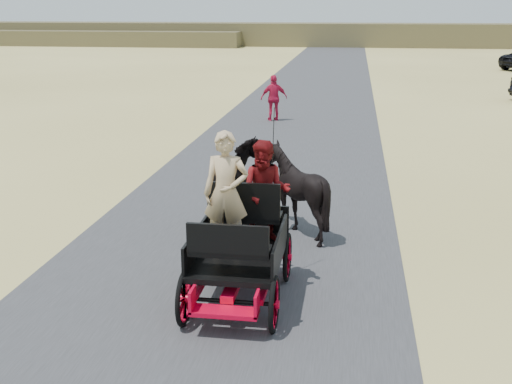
# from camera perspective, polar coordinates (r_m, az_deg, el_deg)

# --- Properties ---
(ground) EXTENTS (140.00, 140.00, 0.00)m
(ground) POSITION_cam_1_polar(r_m,az_deg,el_deg) (11.04, -2.77, -6.21)
(ground) COLOR tan
(road) EXTENTS (6.00, 140.00, 0.01)m
(road) POSITION_cam_1_polar(r_m,az_deg,el_deg) (11.04, -2.77, -6.19)
(road) COLOR #38383A
(road) RESTS_ON ground
(ridge_far) EXTENTS (140.00, 6.00, 2.40)m
(ridge_far) POSITION_cam_1_polar(r_m,az_deg,el_deg) (72.09, 7.22, 13.71)
(ridge_far) COLOR brown
(ridge_far) RESTS_ON ground
(ridge_near) EXTENTS (40.00, 4.00, 1.60)m
(ridge_near) POSITION_cam_1_polar(r_m,az_deg,el_deg) (75.25, -17.01, 12.95)
(ridge_near) COLOR brown
(ridge_near) RESTS_ON ground
(carriage) EXTENTS (1.30, 2.40, 0.72)m
(carriage) POSITION_cam_1_polar(r_m,az_deg,el_deg) (9.58, -1.45, -7.49)
(carriage) COLOR black
(carriage) RESTS_ON ground
(horse_left) EXTENTS (0.91, 2.01, 1.70)m
(horse_left) POSITION_cam_1_polar(r_m,az_deg,el_deg) (12.29, -1.55, 0.34)
(horse_left) COLOR black
(horse_left) RESTS_ON ground
(horse_right) EXTENTS (1.37, 1.54, 1.70)m
(horse_right) POSITION_cam_1_polar(r_m,az_deg,el_deg) (12.15, 3.56, 0.13)
(horse_right) COLOR black
(horse_right) RESTS_ON ground
(driver_man) EXTENTS (0.66, 0.43, 1.80)m
(driver_man) POSITION_cam_1_polar(r_m,az_deg,el_deg) (9.23, -2.68, -0.10)
(driver_man) COLOR tan
(driver_man) RESTS_ON carriage
(passenger_woman) EXTENTS (0.77, 0.60, 1.58)m
(passenger_woman) POSITION_cam_1_polar(r_m,az_deg,el_deg) (9.70, 0.86, 0.04)
(passenger_woman) COLOR #660C0F
(passenger_woman) RESTS_ON carriage
(pedestrian) EXTENTS (1.09, 0.71, 1.73)m
(pedestrian) POSITION_cam_1_polar(r_m,az_deg,el_deg) (24.46, 1.61, 8.35)
(pedestrian) COLOR #BC153B
(pedestrian) RESTS_ON ground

